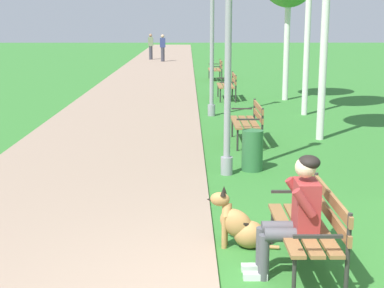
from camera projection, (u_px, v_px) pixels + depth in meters
The scene contains 12 objects.
paved_path at pixel (155, 71), 28.56m from camera, with size 3.86×60.00×0.04m, color gray.
park_bench_near at pixel (312, 222), 5.88m from camera, with size 0.55×1.50×0.85m.
park_bench_mid at pixel (249, 119), 11.93m from camera, with size 0.55×1.50×0.85m.
park_bench_far at pixel (228, 84), 18.52m from camera, with size 0.55×1.50×0.85m.
park_bench_furthest at pixel (217, 68), 24.48m from camera, with size 0.55×1.50×0.85m.
person_seated_on_near_bench at pixel (295, 211), 5.70m from camera, with size 0.74×0.49×1.25m.
dog_shepherd at pixel (240, 226), 6.51m from camera, with size 0.83×0.35×0.71m.
lamp_post_near at pixel (228, 34), 9.15m from camera, with size 0.24×0.24×4.46m.
lamp_post_mid at pixel (212, 23), 14.97m from camera, with size 0.24×0.24×4.74m.
litter_bin at pixel (252, 150), 9.82m from camera, with size 0.36×0.36×0.70m, color #2D6638.
pedestrian_distant at pixel (163, 48), 34.69m from camera, with size 0.32×0.22×1.65m.
pedestrian_further_distant at pixel (151, 47), 36.39m from camera, with size 0.32×0.22×1.65m.
Camera 1 is at (-0.64, -4.69, 2.54)m, focal length 53.88 mm.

